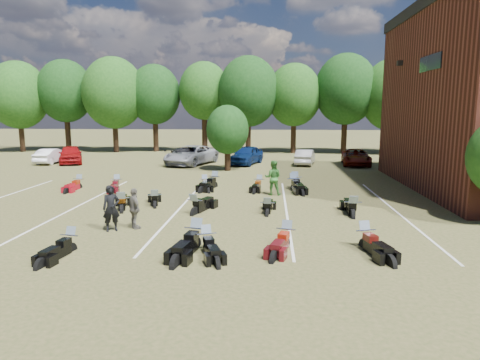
# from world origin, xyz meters

# --- Properties ---
(ground) EXTENTS (160.00, 160.00, 0.00)m
(ground) POSITION_xyz_m (0.00, 0.00, 0.00)
(ground) COLOR brown
(ground) RESTS_ON ground
(car_0) EXTENTS (3.51, 4.86, 1.54)m
(car_0) POSITION_xyz_m (-15.94, 18.95, 0.77)
(car_0) COLOR maroon
(car_0) RESTS_ON ground
(car_1) EXTENTS (1.47, 3.92, 1.28)m
(car_1) POSITION_xyz_m (-17.54, 18.80, 0.64)
(car_1) COLOR silver
(car_1) RESTS_ON ground
(car_2) EXTENTS (4.46, 6.31, 1.60)m
(car_2) POSITION_xyz_m (-5.42, 18.86, 0.80)
(car_2) COLOR gray
(car_2) RESTS_ON ground
(car_3) EXTENTS (3.53, 5.18, 1.39)m
(car_3) POSITION_xyz_m (-5.83, 19.69, 0.70)
(car_3) COLOR black
(car_3) RESTS_ON ground
(car_4) EXTENTS (3.13, 4.93, 1.56)m
(car_4) POSITION_xyz_m (-0.80, 19.37, 0.78)
(car_4) COLOR #0B2050
(car_4) RESTS_ON ground
(car_5) EXTENTS (2.05, 4.09, 1.29)m
(car_5) POSITION_xyz_m (4.16, 19.49, 0.64)
(car_5) COLOR #B8B8B3
(car_5) RESTS_ON ground
(car_6) EXTENTS (2.71, 4.99, 1.33)m
(car_6) POSITION_xyz_m (8.37, 19.44, 0.66)
(car_6) COLOR #5B0F05
(car_6) RESTS_ON ground
(car_7) EXTENTS (2.51, 5.11, 1.43)m
(car_7) POSITION_xyz_m (13.47, 20.28, 0.72)
(car_7) COLOR #333438
(car_7) RESTS_ON ground
(person_black) EXTENTS (0.77, 0.68, 1.78)m
(person_black) POSITION_xyz_m (-4.80, -1.06, 0.89)
(person_black) COLOR black
(person_black) RESTS_ON ground
(person_green) EXTENTS (0.97, 0.78, 1.89)m
(person_green) POSITION_xyz_m (1.39, 6.40, 0.95)
(person_green) COLOR #306C28
(person_green) RESTS_ON ground
(person_grey) EXTENTS (0.90, 0.99, 1.62)m
(person_grey) POSITION_xyz_m (-4.01, -0.70, 0.81)
(person_grey) COLOR #5D5950
(person_grey) RESTS_ON ground
(motorcycle_2) EXTENTS (0.93, 2.13, 1.15)m
(motorcycle_2) POSITION_xyz_m (-5.29, -3.53, 0.00)
(motorcycle_2) COLOR black
(motorcycle_2) RESTS_ON ground
(motorcycle_3) EXTENTS (1.35, 2.22, 1.18)m
(motorcycle_3) POSITION_xyz_m (-0.83, -3.09, 0.00)
(motorcycle_3) COLOR black
(motorcycle_3) RESTS_ON ground
(motorcycle_4) EXTENTS (1.20, 2.58, 1.39)m
(motorcycle_4) POSITION_xyz_m (-1.25, -2.83, 0.00)
(motorcycle_4) COLOR black
(motorcycle_4) RESTS_ON ground
(motorcycle_5) EXTENTS (1.28, 2.40, 1.28)m
(motorcycle_5) POSITION_xyz_m (4.45, -2.48, 0.00)
(motorcycle_5) COLOR black
(motorcycle_5) RESTS_ON ground
(motorcycle_6) EXTENTS (1.27, 2.29, 1.22)m
(motorcycle_6) POSITION_xyz_m (1.80, -2.42, 0.00)
(motorcycle_6) COLOR #460A0E
(motorcycle_6) RESTS_ON ground
(motorcycle_8) EXTENTS (1.40, 2.50, 1.33)m
(motorcycle_8) POSITION_xyz_m (-5.49, 1.95, 0.00)
(motorcycle_8) COLOR black
(motorcycle_8) RESTS_ON ground
(motorcycle_9) EXTENTS (1.27, 2.29, 1.22)m
(motorcycle_9) POSITION_xyz_m (-4.24, 2.99, 0.00)
(motorcycle_9) COLOR black
(motorcycle_9) RESTS_ON ground
(motorcycle_10) EXTENTS (1.45, 2.49, 1.32)m
(motorcycle_10) POSITION_xyz_m (-2.09, 1.73, 0.00)
(motorcycle_10) COLOR black
(motorcycle_10) RESTS_ON ground
(motorcycle_11) EXTENTS (0.80, 2.11, 1.15)m
(motorcycle_11) POSITION_xyz_m (1.13, 1.79, 0.00)
(motorcycle_11) COLOR black
(motorcycle_11) RESTS_ON ground
(motorcycle_13) EXTENTS (0.87, 2.46, 1.36)m
(motorcycle_13) POSITION_xyz_m (4.81, 1.71, 0.00)
(motorcycle_13) COLOR black
(motorcycle_13) RESTS_ON ground
(motorcycle_14) EXTENTS (1.06, 2.21, 1.18)m
(motorcycle_14) POSITION_xyz_m (-7.71, 7.45, 0.00)
(motorcycle_14) COLOR #4C0A13
(motorcycle_14) RESTS_ON ground
(motorcycle_15) EXTENTS (0.72, 2.10, 1.16)m
(motorcycle_15) POSITION_xyz_m (-10.01, 7.47, 0.00)
(motorcycle_15) COLOR #A00B1A
(motorcycle_15) RESTS_ON ground
(motorcycle_16) EXTENTS (1.18, 2.09, 1.11)m
(motorcycle_16) POSITION_xyz_m (-2.62, 8.11, 0.00)
(motorcycle_16) COLOR black
(motorcycle_16) RESTS_ON ground
(motorcycle_17) EXTENTS (0.95, 2.12, 1.14)m
(motorcycle_17) POSITION_xyz_m (0.59, 8.11, 0.00)
(motorcycle_17) COLOR black
(motorcycle_17) RESTS_ON ground
(motorcycle_18) EXTENTS (1.45, 2.54, 1.35)m
(motorcycle_18) POSITION_xyz_m (-2.09, 8.39, 0.00)
(motorcycle_18) COLOR black
(motorcycle_18) RESTS_ON ground
(motorcycle_19) EXTENTS (1.06, 2.54, 1.37)m
(motorcycle_19) POSITION_xyz_m (2.71, 8.39, 0.00)
(motorcycle_19) COLOR black
(motorcycle_19) RESTS_ON ground
(motorcycle_20) EXTENTS (1.27, 2.50, 1.33)m
(motorcycle_20) POSITION_xyz_m (2.59, 7.98, 0.00)
(motorcycle_20) COLOR black
(motorcycle_20) RESTS_ON ground
(tree_line) EXTENTS (56.00, 6.00, 9.79)m
(tree_line) POSITION_xyz_m (-1.00, 29.00, 6.31)
(tree_line) COLOR black
(tree_line) RESTS_ON ground
(young_tree_midfield) EXTENTS (3.20, 3.20, 4.70)m
(young_tree_midfield) POSITION_xyz_m (-2.00, 15.50, 3.09)
(young_tree_midfield) COLOR black
(young_tree_midfield) RESTS_ON ground
(parking_lines) EXTENTS (20.10, 14.00, 0.01)m
(parking_lines) POSITION_xyz_m (-3.00, 3.00, 0.01)
(parking_lines) COLOR silver
(parking_lines) RESTS_ON ground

